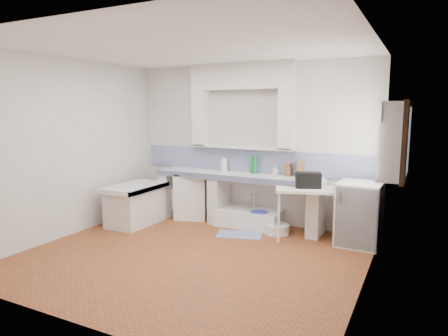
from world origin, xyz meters
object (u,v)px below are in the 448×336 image
at_px(stove, 192,196).
at_px(fridge, 359,214).
at_px(side_table, 308,214).
at_px(sink, 249,218).

height_order(stove, fridge, fridge).
relative_size(stove, side_table, 0.83).
bearing_deg(fridge, side_table, -168.97).
height_order(side_table, fridge, fridge).
bearing_deg(fridge, sink, 176.80).
relative_size(stove, fridge, 0.86).
height_order(sink, fridge, fridge).
xyz_separation_m(stove, fridge, (3.01, -0.18, 0.07)).
distance_m(stove, fridge, 3.02).
bearing_deg(stove, sink, -20.62).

